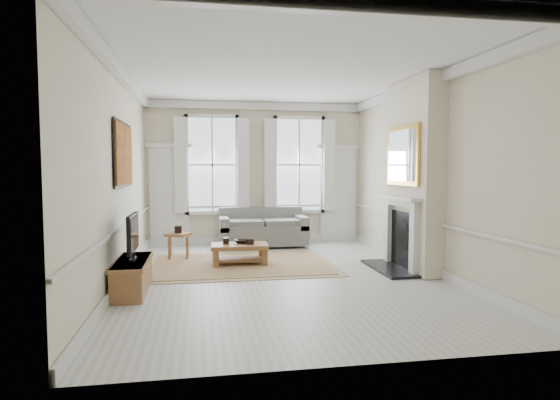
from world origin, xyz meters
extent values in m
plane|color=#B7B5AD|center=(0.00, 0.00, 0.00)|extent=(7.20, 7.20, 0.00)
plane|color=white|center=(0.00, 0.00, 3.40)|extent=(7.20, 7.20, 0.00)
plane|color=beige|center=(0.00, 3.60, 1.70)|extent=(5.20, 0.00, 5.20)
plane|color=beige|center=(-2.60, 0.00, 1.70)|extent=(0.00, 7.20, 7.20)
plane|color=beige|center=(2.60, 0.00, 1.70)|extent=(0.00, 7.20, 7.20)
cube|color=silver|center=(-2.05, 3.56, 1.15)|extent=(0.90, 0.08, 2.30)
cube|color=silver|center=(2.05, 3.56, 1.15)|extent=(0.90, 0.08, 2.30)
cube|color=#C17321|center=(-2.56, 0.30, 2.05)|extent=(0.05, 1.66, 1.06)
cube|color=beige|center=(2.43, 0.20, 1.70)|extent=(0.35, 1.70, 3.38)
cube|color=black|center=(2.00, 0.20, 0.03)|extent=(0.55, 1.50, 0.05)
cube|color=silver|center=(2.20, -0.35, 0.57)|extent=(0.10, 0.18, 1.15)
cube|color=silver|center=(2.20, 0.75, 0.57)|extent=(0.10, 0.18, 1.15)
cube|color=silver|center=(2.15, 0.20, 1.30)|extent=(0.20, 1.45, 0.06)
cube|color=black|center=(2.25, 0.20, 0.55)|extent=(0.02, 0.92, 1.00)
cube|color=gold|center=(2.21, 0.20, 2.05)|extent=(0.06, 1.26, 1.06)
cube|color=#595957|center=(0.09, 3.05, 0.29)|extent=(2.00, 0.97, 0.45)
cube|color=#595957|center=(0.09, 3.44, 0.67)|extent=(2.00, 0.20, 0.44)
cube|color=#595957|center=(-0.81, 3.05, 0.55)|extent=(0.20, 0.97, 0.30)
cube|color=#595957|center=(0.99, 3.05, 0.55)|extent=(0.20, 0.97, 0.30)
cylinder|color=brown|center=(-0.79, 2.68, 0.04)|extent=(0.06, 0.06, 0.08)
cylinder|color=brown|center=(0.97, 3.42, 0.04)|extent=(0.06, 0.06, 0.08)
cube|color=brown|center=(-1.78, 1.92, 0.49)|extent=(0.57, 0.57, 0.06)
cube|color=brown|center=(-1.95, 1.76, 0.23)|extent=(0.05, 0.05, 0.46)
cube|color=brown|center=(-1.62, 1.76, 0.23)|extent=(0.05, 0.05, 0.46)
cube|color=brown|center=(-1.95, 2.08, 0.23)|extent=(0.05, 0.05, 0.46)
cube|color=brown|center=(-1.62, 2.08, 0.23)|extent=(0.05, 0.05, 0.46)
cube|color=#A38354|center=(-0.62, 1.09, 0.01)|extent=(3.50, 2.60, 0.02)
cube|color=brown|center=(-0.62, 1.09, 0.36)|extent=(1.08, 0.66, 0.08)
cube|color=brown|center=(-1.05, 0.88, 0.16)|extent=(0.10, 0.10, 0.32)
cube|color=brown|center=(-0.19, 0.88, 0.16)|extent=(0.10, 0.10, 0.32)
cube|color=brown|center=(-1.05, 1.29, 0.16)|extent=(0.10, 0.10, 0.32)
cube|color=brown|center=(-0.19, 1.29, 0.16)|extent=(0.10, 0.10, 0.32)
cylinder|color=black|center=(-0.87, 1.14, 0.45)|extent=(0.12, 0.12, 0.12)
cylinder|color=black|center=(-0.42, 1.04, 0.45)|extent=(0.15, 0.15, 0.10)
imported|color=black|center=(-0.57, 1.19, 0.43)|extent=(0.36, 0.36, 0.07)
cube|color=brown|center=(-2.34, -0.59, 0.24)|extent=(0.43, 1.35, 0.48)
cube|color=black|center=(-2.32, -0.59, 0.50)|extent=(0.08, 0.30, 0.03)
cube|color=black|center=(-2.32, -0.59, 0.89)|extent=(0.05, 0.90, 0.55)
cube|color=black|center=(-2.29, -0.59, 0.89)|extent=(0.01, 0.83, 0.49)
camera|label=1|loc=(-1.34, -7.65, 1.84)|focal=30.00mm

